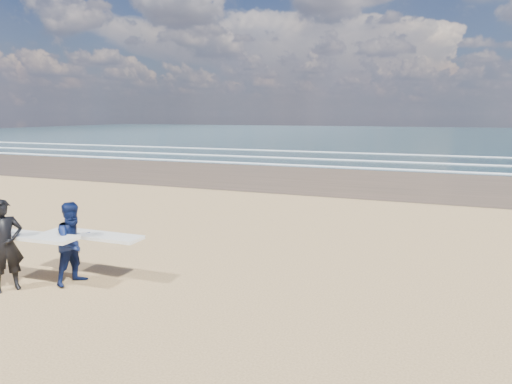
% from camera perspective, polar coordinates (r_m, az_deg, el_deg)
% --- Properties ---
extents(surfer_near, '(2.23, 1.07, 1.84)m').
position_cam_1_polar(surfer_near, '(10.25, -28.60, -5.73)').
color(surfer_near, black).
rests_on(surfer_near, ground).
extents(surfer_far, '(2.20, 1.10, 1.71)m').
position_cam_1_polar(surfer_far, '(10.10, -21.59, -5.87)').
color(surfer_far, '#0B1640').
rests_on(surfer_far, ground).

